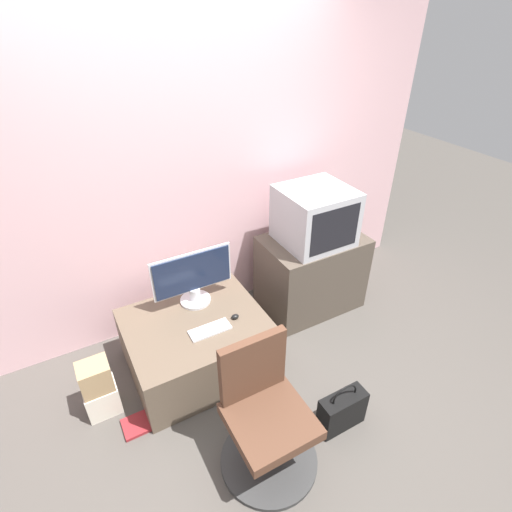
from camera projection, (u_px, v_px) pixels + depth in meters
The scene contains 13 objects.
ground_plane at pixel (270, 423), 2.63m from camera, with size 12.00×12.00×0.00m, color #4C4742.
wall_back at pixel (180, 170), 2.88m from camera, with size 4.40×0.05×2.60m.
desk at pixel (197, 343), 2.94m from camera, with size 0.97×0.82×0.43m.
side_stand at pixel (311, 272), 3.47m from camera, with size 0.84×0.56×0.68m.
main_monitor at pixel (193, 277), 2.89m from camera, with size 0.60×0.23×0.43m.
keyboard at pixel (210, 330), 2.74m from camera, with size 0.29×0.12×0.01m.
mouse at pixel (235, 317), 2.84m from camera, with size 0.05×0.04×0.03m.
crt_tv at pixel (315, 216), 3.14m from camera, with size 0.53×0.51×0.45m.
office_chair at pixel (265, 421), 2.27m from camera, with size 0.58×0.58×0.85m.
cardboard_box_lower at pixel (102, 398), 2.66m from camera, with size 0.21×0.18×0.22m.
cardboard_box_upper at pixel (95, 377), 2.54m from camera, with size 0.19×0.17×0.21m.
handbag at pixel (342, 410), 2.55m from camera, with size 0.31×0.12×0.38m.
book at pixel (141, 423), 2.61m from camera, with size 0.23×0.17×0.02m.
Camera 1 is at (-0.85, -1.35, 2.37)m, focal length 28.00 mm.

